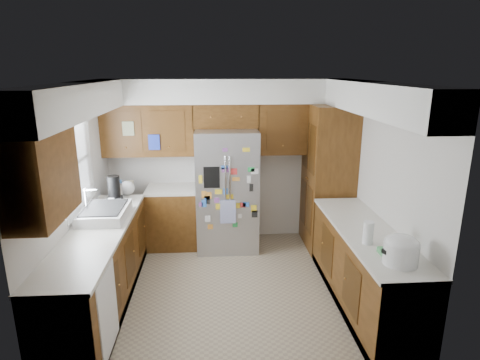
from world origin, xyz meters
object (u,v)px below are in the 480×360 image
at_px(rice_cooker, 401,249).
at_px(paper_towel, 368,233).
at_px(pantry, 328,178).
at_px(fridge, 227,190).

relative_size(rice_cooker, paper_towel, 1.36).
relative_size(pantry, paper_towel, 9.07).
bearing_deg(rice_cooker, paper_towel, 106.59).
bearing_deg(pantry, rice_cooker, -90.01).
height_order(pantry, rice_cooker, pantry).
bearing_deg(pantry, fridge, 177.94).
xyz_separation_m(pantry, fridge, (-1.50, 0.05, -0.17)).
height_order(pantry, paper_towel, pantry).
distance_m(fridge, rice_cooker, 2.89).
relative_size(fridge, paper_towel, 7.59).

